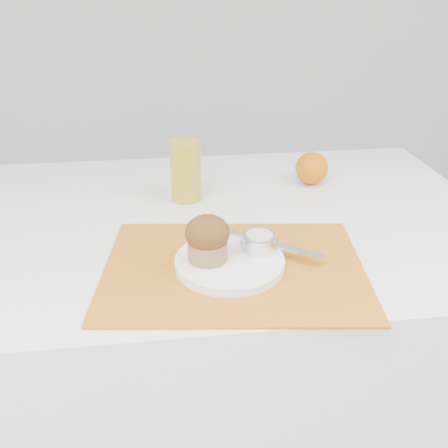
{
  "coord_description": "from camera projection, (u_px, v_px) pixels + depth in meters",
  "views": [
    {
      "loc": [
        -0.13,
        -0.93,
        1.24
      ],
      "look_at": [
        -0.02,
        -0.09,
        0.8
      ],
      "focal_mm": 40.0,
      "sensor_mm": 36.0,
      "label": 1
    }
  ],
  "objects": [
    {
      "name": "plate",
      "position": [
        230.0,
        262.0,
        0.91
      ],
      "size": [
        0.21,
        0.21,
        0.02
      ],
      "primitive_type": "cylinder",
      "rotation": [
        0.0,
        0.0,
        0.05
      ],
      "color": "white",
      "rests_on": "placemat"
    },
    {
      "name": "muffin",
      "position": [
        208.0,
        238.0,
        0.88
      ],
      "size": [
        0.09,
        0.09,
        0.09
      ],
      "color": "#9E714C",
      "rests_on": "plate"
    },
    {
      "name": "butter_knife",
      "position": [
        269.0,
        243.0,
        0.95
      ],
      "size": [
        0.18,
        0.14,
        0.01
      ],
      "primitive_type": "cube",
      "rotation": [
        0.0,
        0.0,
        -0.65
      ],
      "color": "silver",
      "rests_on": "plate"
    },
    {
      "name": "raspberry_near",
      "position": [
        245.0,
        242.0,
        0.94
      ],
      "size": [
        0.02,
        0.02,
        0.02
      ],
      "primitive_type": "ellipsoid",
      "color": "#62021C",
      "rests_on": "plate"
    },
    {
      "name": "raspberry_far",
      "position": [
        246.0,
        242.0,
        0.94
      ],
      "size": [
        0.02,
        0.02,
        0.02
      ],
      "primitive_type": "ellipsoid",
      "color": "#5E0206",
      "rests_on": "plate"
    },
    {
      "name": "table",
      "position": [
        225.0,
        347.0,
        1.28
      ],
      "size": [
        1.2,
        0.8,
        0.75
      ],
      "primitive_type": "cube",
      "color": "white",
      "rests_on": "ground"
    },
    {
      "name": "placemat",
      "position": [
        234.0,
        268.0,
        0.91
      ],
      "size": [
        0.51,
        0.4,
        0.0
      ],
      "primitive_type": "cube",
      "rotation": [
        0.0,
        0.0,
        -0.12
      ],
      "color": "#C5711B",
      "rests_on": "table"
    },
    {
      "name": "cream",
      "position": [
        260.0,
        235.0,
        0.92
      ],
      "size": [
        0.06,
        0.06,
        0.01
      ],
      "primitive_type": "cylinder",
      "rotation": [
        0.0,
        0.0,
        0.35
      ],
      "color": "silver",
      "rests_on": "ramekin"
    },
    {
      "name": "orange",
      "position": [
        312.0,
        168.0,
        1.26
      ],
      "size": [
        0.08,
        0.08,
        0.08
      ],
      "primitive_type": "sphere",
      "color": "#D76407",
      "rests_on": "table"
    },
    {
      "name": "juice_glass",
      "position": [
        186.0,
        171.0,
        1.16
      ],
      "size": [
        0.09,
        0.09,
        0.14
      ],
      "primitive_type": "cylinder",
      "rotation": [
        0.0,
        0.0,
        0.25
      ],
      "color": "gold",
      "rests_on": "table"
    },
    {
      "name": "ramekin",
      "position": [
        259.0,
        242.0,
        0.93
      ],
      "size": [
        0.08,
        0.08,
        0.03
      ],
      "primitive_type": "cylinder",
      "rotation": [
        0.0,
        0.0,
        0.14
      ],
      "color": "silver",
      "rests_on": "plate"
    }
  ]
}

